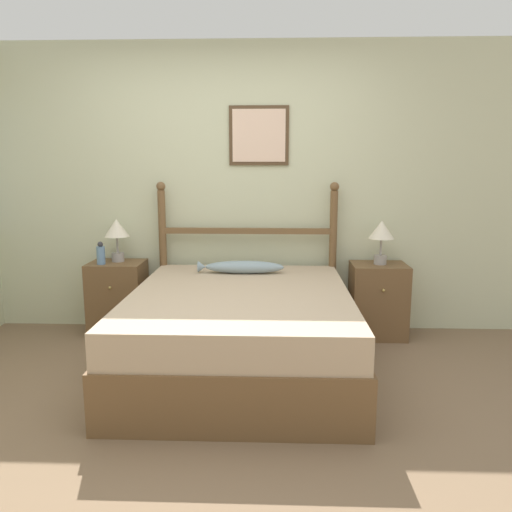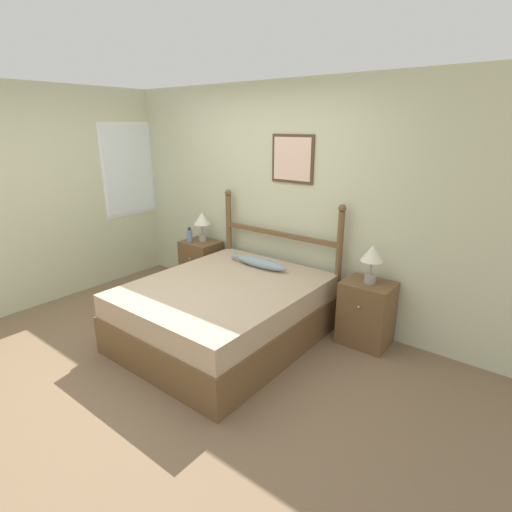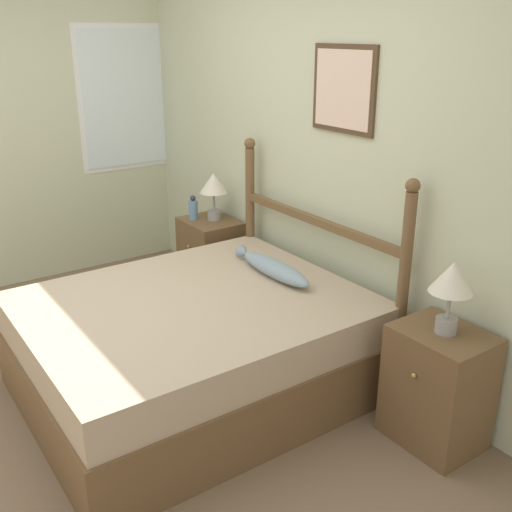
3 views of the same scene
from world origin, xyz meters
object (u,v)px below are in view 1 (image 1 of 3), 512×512
table_lamp_left (117,231)px  table_lamp_right (381,233)px  bed (241,332)px  fish_pillow (242,267)px  nightstand_left (118,298)px  nightstand_right (378,300)px  bottle (101,254)px

table_lamp_left → table_lamp_right: same height
bed → fish_pillow: size_ratio=2.68×
nightstand_left → fish_pillow: (1.13, -0.20, 0.33)m
nightstand_left → table_lamp_left: (0.01, 0.04, 0.59)m
nightstand_right → bottle: size_ratio=3.29×
nightstand_left → bottle: size_ratio=3.29×
nightstand_left → bottle: bearing=-138.2°
bottle → table_lamp_left: bearing=50.6°
bed → nightstand_left: (-1.15, 0.81, 0.03)m
nightstand_left → fish_pillow: 1.19m
bed → table_lamp_right: size_ratio=5.08×
bed → table_lamp_left: size_ratio=5.08×
bed → nightstand_right: nightstand_right is taller
nightstand_right → bottle: (-2.40, -0.09, 0.41)m
nightstand_right → fish_pillow: fish_pillow is taller
table_lamp_left → bottle: (-0.11, -0.13, -0.18)m
bed → nightstand_right: bearing=35.0°
nightstand_right → table_lamp_right: bearing=9.0°
nightstand_right → table_lamp_left: (-2.30, 0.04, 0.59)m
table_lamp_left → bottle: size_ratio=1.92×
bottle → table_lamp_right: bearing=2.2°
bed → nightstand_right: (1.15, 0.81, 0.03)m
nightstand_left → table_lamp_left: size_ratio=1.71×
table_lamp_left → fish_pillow: bearing=-12.2°
nightstand_left → nightstand_right: bearing=0.0°
nightstand_right → table_lamp_right: 0.59m
nightstand_left → table_lamp_right: table_lamp_right is taller
fish_pillow → table_lamp_left: bearing=167.8°
nightstand_right → table_lamp_left: 2.37m
nightstand_right → bottle: bearing=-177.8°
table_lamp_left → table_lamp_right: (2.30, -0.04, 0.00)m
nightstand_right → bed: bearing=-145.0°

